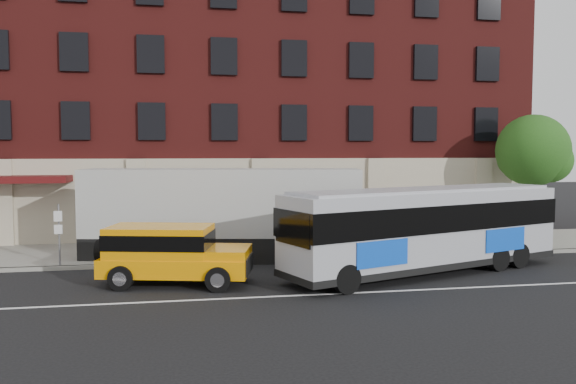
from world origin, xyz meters
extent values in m
plane|color=black|center=(0.00, 0.00, 0.00)|extent=(120.00, 120.00, 0.00)
cube|color=gray|center=(0.00, 9.00, 0.07)|extent=(60.00, 6.00, 0.15)
cube|color=gray|center=(0.00, 6.00, 0.07)|extent=(60.00, 0.25, 0.15)
cube|color=silver|center=(0.00, 0.50, 0.01)|extent=(60.00, 0.12, 0.01)
cube|color=#591615|center=(0.00, 17.00, 7.65)|extent=(30.00, 10.00, 15.00)
cube|color=#B1A58D|center=(0.00, 11.85, 2.15)|extent=(30.00, 0.35, 4.00)
cube|color=#470C0D|center=(-11.00, 11.00, 3.25)|extent=(4.20, 2.20, 0.30)
cube|color=#B1A58D|center=(-12.00, 11.75, 2.15)|extent=(0.90, 0.55, 4.00)
cube|color=#B1A58D|center=(-6.00, 11.75, 2.15)|extent=(0.90, 0.55, 4.00)
cube|color=#B1A58D|center=(0.00, 11.75, 2.15)|extent=(0.90, 0.55, 4.00)
cube|color=#B1A58D|center=(6.00, 11.75, 2.15)|extent=(0.90, 0.55, 4.00)
cube|color=#B1A58D|center=(12.00, 11.75, 2.15)|extent=(0.90, 0.55, 4.00)
cube|color=black|center=(-8.75, 11.92, 5.95)|extent=(1.30, 0.20, 1.80)
cube|color=black|center=(-5.25, 11.92, 5.95)|extent=(1.30, 0.20, 1.80)
cube|color=black|center=(-1.75, 11.92, 5.95)|extent=(1.30, 0.20, 1.80)
cube|color=black|center=(1.75, 11.92, 5.95)|extent=(1.30, 0.20, 1.80)
cube|color=black|center=(5.25, 11.92, 5.95)|extent=(1.30, 0.20, 1.80)
cube|color=black|center=(8.75, 11.92, 5.95)|extent=(1.30, 0.20, 1.80)
cube|color=black|center=(12.25, 11.92, 5.95)|extent=(1.30, 0.20, 1.80)
cube|color=black|center=(-8.75, 11.92, 9.15)|extent=(1.30, 0.20, 1.80)
cube|color=black|center=(-5.25, 11.92, 9.15)|extent=(1.30, 0.20, 1.80)
cube|color=black|center=(-1.75, 11.92, 9.15)|extent=(1.30, 0.20, 1.80)
cube|color=black|center=(1.75, 11.92, 9.15)|extent=(1.30, 0.20, 1.80)
cube|color=black|center=(5.25, 11.92, 9.15)|extent=(1.30, 0.20, 1.80)
cube|color=black|center=(8.75, 11.92, 9.15)|extent=(1.30, 0.20, 1.80)
cube|color=black|center=(12.25, 11.92, 9.15)|extent=(1.30, 0.20, 1.80)
cube|color=black|center=(8.75, 11.92, 12.35)|extent=(1.30, 0.20, 1.80)
cube|color=black|center=(12.25, 11.92, 12.35)|extent=(1.30, 0.20, 1.80)
cube|color=black|center=(-10.50, 11.78, 1.75)|extent=(2.60, 0.15, 2.80)
cube|color=black|center=(-4.50, 11.78, 1.75)|extent=(2.60, 0.15, 2.80)
cube|color=black|center=(1.50, 11.78, 1.75)|extent=(2.60, 0.15, 2.80)
cube|color=black|center=(7.50, 11.78, 1.75)|extent=(2.60, 0.15, 2.80)
cylinder|color=slate|center=(-8.50, 6.20, 1.25)|extent=(0.07, 0.07, 2.50)
cube|color=silver|center=(-8.50, 6.05, 2.05)|extent=(0.30, 0.03, 0.40)
cube|color=silver|center=(-8.50, 6.05, 1.55)|extent=(0.30, 0.03, 0.35)
cylinder|color=#3B2C1D|center=(13.50, 9.50, 1.65)|extent=(0.32, 0.32, 3.00)
sphere|color=#1C4814|center=(13.50, 9.50, 4.55)|extent=(3.60, 3.60, 3.60)
sphere|color=#1C4814|center=(14.20, 9.10, 4.05)|extent=(2.20, 2.20, 2.20)
sphere|color=#1C4814|center=(12.90, 9.90, 4.15)|extent=(2.00, 2.00, 2.00)
cube|color=#A1A3AA|center=(4.98, 2.94, 1.69)|extent=(11.56, 6.15, 2.72)
cube|color=black|center=(4.98, 2.94, 0.43)|extent=(11.63, 6.21, 0.24)
cube|color=#A1A3AA|center=(4.98, 2.94, 3.10)|extent=(10.93, 5.68, 0.11)
cube|color=black|center=(4.98, 2.94, 2.14)|extent=(11.66, 6.24, 0.95)
cube|color=blue|center=(2.53, 0.76, 1.19)|extent=(1.98, 0.75, 0.86)
cube|color=blue|center=(7.25, 5.07, 1.19)|extent=(1.98, 0.75, 0.86)
cylinder|color=black|center=(1.23, 0.43, 0.48)|extent=(0.99, 0.59, 0.95)
cylinder|color=black|center=(0.49, 2.46, 0.48)|extent=(0.99, 0.59, 0.95)
cylinder|color=black|center=(7.86, 2.84, 0.48)|extent=(0.99, 0.59, 0.95)
cylinder|color=black|center=(7.12, 4.87, 0.48)|extent=(0.99, 0.59, 0.95)
cylinder|color=black|center=(8.93, 3.23, 0.48)|extent=(0.99, 0.59, 0.95)
cylinder|color=black|center=(8.19, 5.26, 0.48)|extent=(0.99, 0.59, 0.95)
cube|color=#FF9B04|center=(-4.07, 2.75, 0.66)|extent=(5.25, 3.15, 0.61)
cube|color=#FF9B04|center=(-4.61, 2.88, 1.48)|extent=(3.75, 2.74, 1.02)
cube|color=black|center=(-4.61, 2.88, 1.53)|extent=(3.80, 2.79, 0.51)
cube|color=#FF9B04|center=(-2.43, 2.35, 1.12)|extent=(1.95, 2.25, 0.31)
cube|color=black|center=(-1.66, 2.17, 0.72)|extent=(0.45, 1.60, 0.56)
cylinder|color=black|center=(-6.60, 3.36, 1.12)|extent=(0.40, 0.81, 0.78)
cylinder|color=black|center=(-2.76, 1.40, 0.41)|extent=(0.86, 0.47, 0.82)
cylinder|color=silver|center=(-2.76, 1.40, 0.41)|extent=(0.51, 0.40, 0.45)
cylinder|color=black|center=(-2.29, 3.35, 0.41)|extent=(0.86, 0.47, 0.82)
cylinder|color=silver|center=(-2.29, 3.35, 0.41)|extent=(0.51, 0.40, 0.45)
cylinder|color=black|center=(-5.84, 2.15, 0.41)|extent=(0.86, 0.47, 0.82)
cylinder|color=silver|center=(-5.84, 2.15, 0.41)|extent=(0.51, 0.40, 0.45)
cylinder|color=black|center=(-5.37, 4.10, 0.41)|extent=(0.86, 0.47, 0.82)
cylinder|color=silver|center=(-5.37, 4.10, 0.41)|extent=(0.51, 0.40, 0.45)
cube|color=black|center=(-2.22, 7.04, 0.52)|extent=(11.55, 4.20, 1.04)
cube|color=#B6B7B3|center=(-2.22, 7.04, 2.41)|extent=(11.56, 4.24, 2.74)
cylinder|color=black|center=(-6.60, 6.71, 0.47)|extent=(0.98, 0.42, 0.94)
cylinder|color=black|center=(-6.22, 8.85, 0.47)|extent=(0.98, 0.42, 0.94)
cylinder|color=black|center=(-5.48, 6.52, 0.47)|extent=(0.98, 0.42, 0.94)
cylinder|color=black|center=(-5.10, 8.65, 0.47)|extent=(0.98, 0.42, 0.94)
cylinder|color=black|center=(0.66, 5.43, 0.47)|extent=(0.98, 0.42, 0.94)
cylinder|color=black|center=(1.03, 7.57, 0.47)|extent=(0.98, 0.42, 0.94)
cylinder|color=black|center=(1.77, 5.24, 0.47)|extent=(0.98, 0.42, 0.94)
cylinder|color=black|center=(2.15, 7.38, 0.47)|extent=(0.98, 0.42, 0.94)
camera|label=1|loc=(-3.87, -17.12, 4.51)|focal=36.39mm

